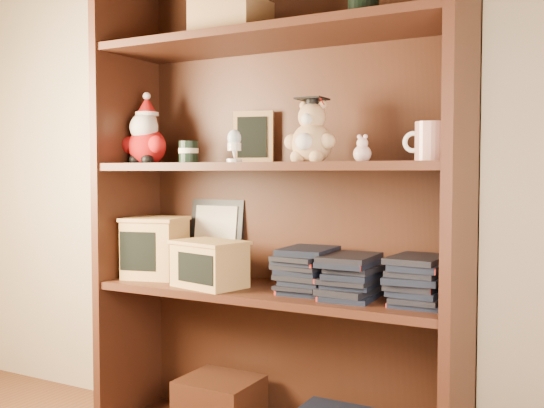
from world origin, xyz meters
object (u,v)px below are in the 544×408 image
(treats_box, at_px, (155,247))
(bookcase, at_px, (279,216))
(teacher_mug, at_px, (430,142))
(grad_teddy_bear, at_px, (311,137))

(treats_box, bearing_deg, bookcase, 6.32)
(bookcase, xyz_separation_m, treats_box, (-0.46, -0.05, -0.12))
(treats_box, bearing_deg, teacher_mug, 0.05)
(grad_teddy_bear, height_order, teacher_mug, grad_teddy_bear)
(teacher_mug, height_order, treats_box, teacher_mug)
(grad_teddy_bear, distance_m, treats_box, 0.71)
(grad_teddy_bear, xyz_separation_m, treats_box, (-0.61, 0.01, -0.37))
(grad_teddy_bear, height_order, treats_box, grad_teddy_bear)
(bookcase, distance_m, treats_box, 0.48)
(teacher_mug, xyz_separation_m, treats_box, (-0.96, -0.00, -0.35))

